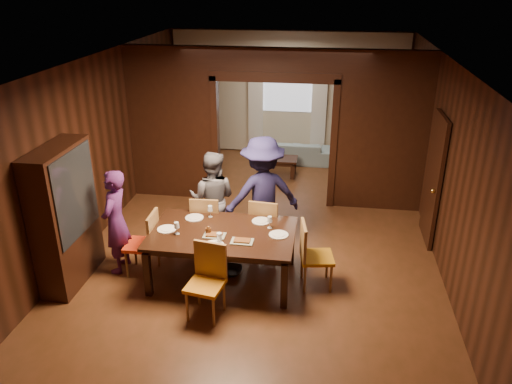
% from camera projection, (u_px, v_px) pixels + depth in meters
% --- Properties ---
extents(floor, '(9.00, 9.00, 0.00)m').
position_uv_depth(floor, '(262.00, 240.00, 8.28)').
color(floor, '#512F16').
rests_on(floor, ground).
extents(ceiling, '(5.50, 9.00, 0.02)m').
position_uv_depth(ceiling, '(262.00, 62.00, 7.11)').
color(ceiling, silver).
rests_on(ceiling, room_walls).
extents(room_walls, '(5.52, 9.01, 2.90)m').
position_uv_depth(room_walls, '(276.00, 122.00, 9.38)').
color(room_walls, black).
rests_on(room_walls, floor).
extents(person_purple, '(0.38, 0.57, 1.57)m').
position_uv_depth(person_purple, '(116.00, 222.00, 7.18)').
color(person_purple, '#511F5C').
rests_on(person_purple, floor).
extents(person_grey, '(0.78, 0.61, 1.58)m').
position_uv_depth(person_grey, '(212.00, 199.00, 7.89)').
color(person_grey, '#5A5860').
rests_on(person_grey, floor).
extents(person_navy, '(1.38, 1.12, 1.86)m').
position_uv_depth(person_navy, '(262.00, 195.00, 7.71)').
color(person_navy, '#1D1A41').
rests_on(person_navy, floor).
extents(sofa, '(1.72, 0.69, 0.50)m').
position_uv_depth(sofa, '(293.00, 151.00, 11.64)').
color(sofa, '#86A3AF').
rests_on(sofa, floor).
extents(serving_bowl, '(0.35, 0.35, 0.09)m').
position_uv_depth(serving_bowl, '(229.00, 225.00, 7.04)').
color(serving_bowl, black).
rests_on(serving_bowl, dining_table).
extents(dining_table, '(2.02, 1.25, 0.76)m').
position_uv_depth(dining_table, '(223.00, 256.00, 7.10)').
color(dining_table, black).
rests_on(dining_table, floor).
extents(coffee_table, '(0.80, 0.50, 0.40)m').
position_uv_depth(coffee_table, '(279.00, 167.00, 10.87)').
color(coffee_table, black).
rests_on(coffee_table, floor).
extents(chair_left, '(0.45, 0.45, 0.97)m').
position_uv_depth(chair_left, '(141.00, 243.00, 7.22)').
color(chair_left, red).
rests_on(chair_left, floor).
extents(chair_right, '(0.51, 0.51, 0.97)m').
position_uv_depth(chair_right, '(317.00, 255.00, 6.91)').
color(chair_right, '#BF7812').
rests_on(chair_right, floor).
extents(chair_far_l, '(0.47, 0.47, 0.97)m').
position_uv_depth(chair_far_l, '(207.00, 222.00, 7.81)').
color(chair_far_l, red).
rests_on(chair_far_l, floor).
extents(chair_far_r, '(0.48, 0.48, 0.97)m').
position_uv_depth(chair_far_r, '(266.00, 226.00, 7.72)').
color(chair_far_r, orange).
rests_on(chair_far_r, floor).
extents(chair_near, '(0.51, 0.51, 0.97)m').
position_uv_depth(chair_near, '(205.00, 283.00, 6.28)').
color(chair_near, orange).
rests_on(chair_near, floor).
extents(hutch, '(0.40, 1.20, 2.00)m').
position_uv_depth(hutch, '(65.00, 216.00, 6.86)').
color(hutch, black).
rests_on(hutch, floor).
extents(door_right, '(0.06, 0.90, 2.10)m').
position_uv_depth(door_right, '(434.00, 180.00, 7.95)').
color(door_right, black).
rests_on(door_right, floor).
extents(window_far, '(1.20, 0.03, 1.30)m').
position_uv_depth(window_far, '(288.00, 84.00, 11.61)').
color(window_far, silver).
rests_on(window_far, back_wall).
extents(curtain_left, '(0.35, 0.06, 2.40)m').
position_uv_depth(curtain_left, '(256.00, 102.00, 11.86)').
color(curtain_left, white).
rests_on(curtain_left, back_wall).
extents(curtain_right, '(0.35, 0.06, 2.40)m').
position_uv_depth(curtain_right, '(319.00, 104.00, 11.66)').
color(curtain_right, white).
rests_on(curtain_right, back_wall).
extents(plate_left, '(0.27, 0.27, 0.01)m').
position_uv_depth(plate_left, '(167.00, 229.00, 7.02)').
color(plate_left, white).
rests_on(plate_left, dining_table).
extents(plate_far_l, '(0.27, 0.27, 0.01)m').
position_uv_depth(plate_far_l, '(194.00, 218.00, 7.34)').
color(plate_far_l, silver).
rests_on(plate_far_l, dining_table).
extents(plate_far_r, '(0.27, 0.27, 0.01)m').
position_uv_depth(plate_far_r, '(261.00, 221.00, 7.24)').
color(plate_far_r, silver).
rests_on(plate_far_r, dining_table).
extents(plate_right, '(0.27, 0.27, 0.01)m').
position_uv_depth(plate_right, '(279.00, 235.00, 6.87)').
color(plate_right, silver).
rests_on(plate_right, dining_table).
extents(plate_near, '(0.27, 0.27, 0.01)m').
position_uv_depth(plate_near, '(214.00, 245.00, 6.61)').
color(plate_near, white).
rests_on(plate_near, dining_table).
extents(platter_a, '(0.30, 0.20, 0.04)m').
position_uv_depth(platter_a, '(214.00, 235.00, 6.83)').
color(platter_a, gray).
rests_on(platter_a, dining_table).
extents(platter_b, '(0.30, 0.20, 0.04)m').
position_uv_depth(platter_b, '(242.00, 241.00, 6.68)').
color(platter_b, gray).
rests_on(platter_b, dining_table).
extents(wineglass_left, '(0.08, 0.08, 0.18)m').
position_uv_depth(wineglass_left, '(177.00, 228.00, 6.86)').
color(wineglass_left, white).
rests_on(wineglass_left, dining_table).
extents(wineglass_far, '(0.08, 0.08, 0.18)m').
position_uv_depth(wineglass_far, '(210.00, 211.00, 7.35)').
color(wineglass_far, silver).
rests_on(wineglass_far, dining_table).
extents(wineglass_right, '(0.08, 0.08, 0.18)m').
position_uv_depth(wineglass_right, '(270.00, 222.00, 7.02)').
color(wineglass_right, silver).
rests_on(wineglass_right, dining_table).
extents(tumbler, '(0.07, 0.07, 0.14)m').
position_uv_depth(tumbler, '(219.00, 238.00, 6.66)').
color(tumbler, white).
rests_on(tumbler, dining_table).
extents(condiment_jar, '(0.08, 0.08, 0.11)m').
position_uv_depth(condiment_jar, '(208.00, 230.00, 6.88)').
color(condiment_jar, '#4F2A12').
rests_on(condiment_jar, dining_table).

